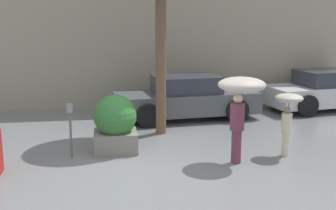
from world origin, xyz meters
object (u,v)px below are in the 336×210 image
at_px(parked_car_far, 325,91).
at_px(parked_car_near, 186,98).
at_px(person_adult, 241,94).
at_px(parking_meter, 70,119).
at_px(person_child, 288,109).
at_px(planter_box, 115,123).

bearing_deg(parked_car_far, parked_car_near, 89.02).
relative_size(person_adult, parking_meter, 1.51).
xyz_separation_m(person_adult, person_child, (1.24, 0.30, -0.43)).
xyz_separation_m(parked_car_near, parking_meter, (-3.31, -3.41, 0.26)).
bearing_deg(person_child, parked_car_far, 0.42).
height_order(planter_box, parked_car_near, planter_box).
bearing_deg(parking_meter, planter_box, 16.46).
bearing_deg(person_child, planter_box, 115.30).
xyz_separation_m(parked_car_far, parking_meter, (-8.38, -4.04, 0.26)).
distance_m(planter_box, person_child, 4.03).
distance_m(person_child, parked_car_near, 4.29).
distance_m(parked_car_near, parking_meter, 4.76).
bearing_deg(parking_meter, parked_car_far, 25.75).
distance_m(person_adult, parking_meter, 3.83).
xyz_separation_m(parked_car_near, parked_car_far, (5.07, 0.64, -0.00)).
height_order(planter_box, parking_meter, planter_box).
relative_size(person_child, parking_meter, 1.15).
bearing_deg(person_adult, parked_car_far, 5.86).
relative_size(planter_box, parked_car_near, 0.30).
xyz_separation_m(planter_box, parked_car_far, (7.37, 3.75, -0.05)).
height_order(person_child, parked_car_far, person_child).
relative_size(parked_car_near, parking_meter, 3.68).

